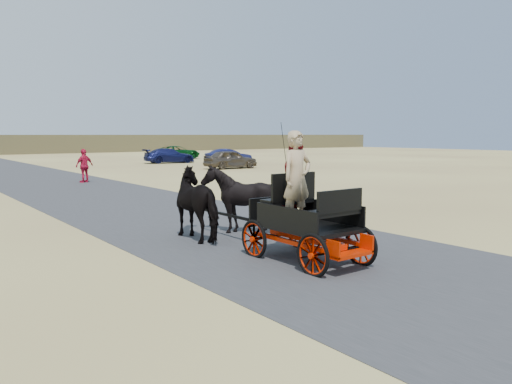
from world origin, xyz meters
TOP-DOWN VIEW (x-y plane):
  - ground at (0.00, 0.00)m, footprint 140.00×140.00m
  - road at (0.00, 0.00)m, footprint 6.00×140.00m
  - carriage at (-0.50, -0.41)m, footprint 1.30×2.40m
  - horse_left at (-1.05, 2.59)m, footprint 0.91×2.01m
  - horse_right at (0.05, 2.59)m, footprint 1.37×1.54m
  - driver_man at (-0.70, -0.36)m, footprint 0.66×0.43m
  - passenger_woman at (-0.20, 0.19)m, footprint 0.77×0.60m
  - pedestrian at (1.32, 18.08)m, footprint 1.09×0.74m
  - car_a at (13.21, 22.35)m, footprint 4.01×1.83m
  - car_b at (16.15, 26.95)m, footprint 4.02×2.19m
  - car_c at (12.93, 31.27)m, footprint 4.55×2.41m
  - car_d at (17.08, 37.62)m, footprint 4.75×2.32m

SIDE VIEW (x-z plane):
  - ground at x=0.00m, z-range 0.00..0.00m
  - road at x=0.00m, z-range 0.00..0.01m
  - carriage at x=-0.50m, z-range 0.00..0.72m
  - car_b at x=16.15m, z-range 0.00..1.26m
  - car_c at x=12.93m, z-range 0.00..1.26m
  - car_d at x=17.08m, z-range 0.00..1.30m
  - car_a at x=13.21m, z-range 0.00..1.34m
  - horse_left at x=-1.05m, z-range 0.00..1.70m
  - horse_right at x=0.05m, z-range 0.00..1.70m
  - pedestrian at x=1.32m, z-range 0.00..1.73m
  - passenger_woman at x=-0.20m, z-range 0.72..2.30m
  - driver_man at x=-0.70m, z-range 0.72..2.52m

